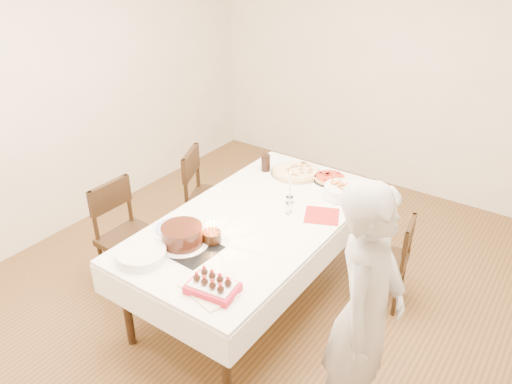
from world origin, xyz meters
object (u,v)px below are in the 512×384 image
Objects in this scene: cola_glass at (266,163)px; birthday_cake at (212,232)px; chair_left_dessert at (132,240)px; layer_cake at (182,236)px; taper_candle at (290,186)px; strawberry_box at (213,287)px; dining_table at (256,258)px; pasta_bowl at (342,191)px; pizza_white at (296,172)px; pizza_pepperoni at (330,178)px; chair_right_savory at (383,259)px; chair_left_savory at (214,199)px; person at (366,314)px.

birthday_cake is at bearing -74.06° from cola_glass.
layer_cake is at bearing 171.32° from chair_left_dessert.
taper_candle is 0.96× the size of strawberry_box.
chair_left_dessert is at bearing -152.35° from dining_table.
layer_cake is at bearing -108.31° from taper_candle.
pasta_bowl is 2.06× the size of birthday_cake.
strawberry_box is (0.34, -0.40, -0.04)m from birthday_cake.
pizza_white and pizza_pepperoni have the same top height.
cola_glass is (-0.38, 0.69, 0.45)m from dining_table.
taper_candle reaches higher than pizza_white.
chair_left_dessert is 0.78m from layer_cake.
chair_left_dessert is at bearing -128.86° from pizza_pepperoni.
birthday_cake is at bearing 129.80° from strawberry_box.
layer_cake reaches higher than pizza_pepperoni.
chair_left_dessert is 3.06× the size of strawberry_box.
pasta_bowl reaches higher than pizza_pepperoni.
layer_cake is (-0.38, -1.42, 0.05)m from pizza_pepperoni.
strawberry_box is (0.48, -0.27, -0.03)m from layer_cake.
pizza_white is (0.76, 1.25, 0.31)m from chair_left_dessert.
chair_right_savory is 5.21× the size of cola_glass.
birthday_cake is (-0.06, -0.44, 0.46)m from dining_table.
pasta_bowl is (1.13, 0.24, 0.33)m from chair_left_savory.
strawberry_box is at bearing -81.01° from taper_candle.
layer_cake reaches higher than pizza_white.
pizza_white is 0.53m from pasta_bowl.
chair_right_savory reaches higher than dining_table.
taper_candle is 1.96× the size of cola_glass.
chair_left_dessert reaches higher than strawberry_box.
taper_candle is 1.19m from strawberry_box.
pasta_bowl is 1.49m from strawberry_box.
cola_glass is 0.41× the size of layer_cake.
chair_left_dessert is 0.91m from birthday_cake.
dining_table is 0.62m from taper_candle.
pizza_white is 1.55× the size of taper_candle.
chair_left_savory is at bearing -97.76° from chair_left_dessert.
chair_left_dessert is 1.71m from pizza_pepperoni.
cola_glass is at bearing 113.21° from strawberry_box.
strawberry_box reaches higher than dining_table.
pasta_bowl is at bearing -15.57° from pizza_white.
birthday_cake is at bearing -86.82° from pizza_white.
layer_cake is at bearing -109.80° from dining_table.
person reaches higher than pasta_bowl.
layer_cake is 2.63× the size of birthday_cake.
birthday_cake reaches higher than chair_right_savory.
chair_left_dessert reaches higher than layer_cake.
chair_left_dessert is 1.31m from cola_glass.
pizza_pepperoni is (1.06, 1.31, 0.31)m from chair_left_dessert.
taper_candle is at bearing -140.23° from chair_left_dessert.
dining_table is at bearing 58.75° from person.
pizza_pepperoni is 0.54m from taper_candle.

